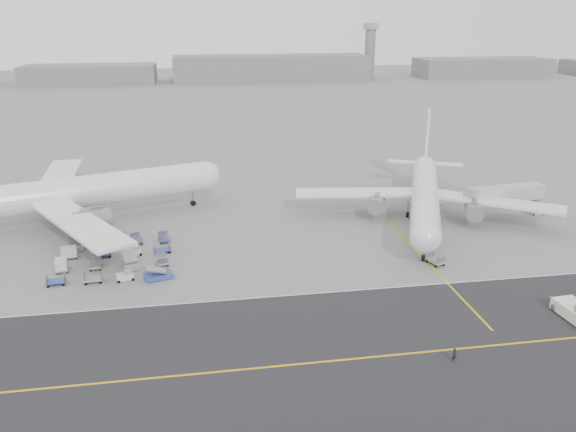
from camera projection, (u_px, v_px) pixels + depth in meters
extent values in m
plane|color=gray|center=(233.00, 292.00, 76.59)|extent=(700.00, 700.00, 0.00)
cube|color=#2B2B2E|center=(291.00, 365.00, 60.63)|extent=(220.00, 32.00, 0.02)
cube|color=gold|center=(291.00, 365.00, 60.62)|extent=(220.00, 0.30, 0.01)
cube|color=silver|center=(272.00, 297.00, 75.30)|extent=(220.00, 0.25, 0.01)
cube|color=gold|center=(427.00, 262.00, 85.77)|extent=(0.30, 40.00, 0.01)
cylinder|color=slate|center=(370.00, 54.00, 333.16)|extent=(6.00, 6.00, 28.00)
cube|color=#9A9A9F|center=(371.00, 26.00, 327.92)|extent=(7.00, 7.00, 3.50)
cylinder|color=white|center=(75.00, 192.00, 100.13)|extent=(48.72, 20.43, 5.66)
sphere|color=white|center=(206.00, 176.00, 110.67)|extent=(5.54, 5.54, 5.54)
cube|color=white|center=(80.00, 223.00, 87.36)|extent=(19.37, 26.20, 0.45)
cube|color=white|center=(59.00, 177.00, 112.34)|extent=(7.78, 27.42, 0.45)
cylinder|color=gray|center=(92.00, 220.00, 92.78)|extent=(6.80, 5.17, 3.51)
cylinder|color=gray|center=(76.00, 188.00, 109.94)|extent=(6.80, 5.17, 3.51)
cylinder|color=black|center=(193.00, 203.00, 111.16)|extent=(1.17, 0.80, 1.07)
cylinder|color=black|center=(70.00, 228.00, 98.29)|extent=(1.17, 0.80, 1.07)
cylinder|color=black|center=(66.00, 216.00, 103.98)|extent=(1.17, 0.80, 1.07)
cylinder|color=gray|center=(193.00, 196.00, 110.66)|extent=(0.36, 0.36, 2.97)
cylinder|color=white|center=(425.00, 196.00, 101.39)|extent=(19.96, 40.18, 4.75)
sphere|color=white|center=(426.00, 237.00, 82.38)|extent=(4.65, 4.65, 4.65)
cone|color=white|center=(425.00, 164.00, 121.21)|extent=(7.00, 9.10, 4.27)
cube|color=white|center=(427.00, 134.00, 119.45)|extent=(2.17, 4.40, 10.10)
cube|color=white|center=(405.00, 162.00, 122.74)|extent=(7.88, 4.95, 0.25)
cube|color=white|center=(445.00, 164.00, 121.00)|extent=(7.88, 4.95, 0.25)
cube|color=white|center=(356.00, 193.00, 105.13)|extent=(23.22, 8.19, 0.45)
cube|color=white|center=(497.00, 202.00, 99.91)|extent=(21.35, 17.47, 0.45)
cylinder|color=gray|center=(376.00, 203.00, 102.86)|extent=(4.63, 5.79, 2.94)
cylinder|color=gray|center=(474.00, 210.00, 99.27)|extent=(4.63, 5.79, 2.94)
cylinder|color=black|center=(423.00, 258.00, 86.17)|extent=(0.85, 1.14, 1.03)
cylinder|color=black|center=(408.00, 214.00, 104.85)|extent=(0.85, 1.14, 1.03)
cylinder|color=black|center=(439.00, 217.00, 103.66)|extent=(0.85, 1.14, 1.03)
cylinder|color=gray|center=(424.00, 250.00, 85.75)|extent=(0.36, 0.36, 2.49)
cylinder|color=gray|center=(556.00, 301.00, 73.15)|extent=(0.36, 2.73, 0.17)
cylinder|color=black|center=(555.00, 308.00, 71.53)|extent=(0.48, 0.97, 0.94)
cylinder|color=black|center=(573.00, 305.00, 72.11)|extent=(0.48, 0.97, 0.94)
cylinder|color=gray|center=(535.00, 204.00, 106.20)|extent=(1.61, 1.61, 4.02)
cube|color=#9A9A9F|center=(534.00, 212.00, 106.76)|extent=(2.87, 2.87, 0.70)
cube|color=silver|center=(505.00, 193.00, 103.58)|extent=(15.29, 4.36, 2.61)
cube|color=#9A9A9F|center=(470.00, 196.00, 101.79)|extent=(1.53, 3.32, 3.02)
cylinder|color=black|center=(535.00, 210.00, 108.05)|extent=(0.36, 0.63, 0.60)
imported|color=black|center=(454.00, 355.00, 60.99)|extent=(0.71, 0.61, 1.65)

